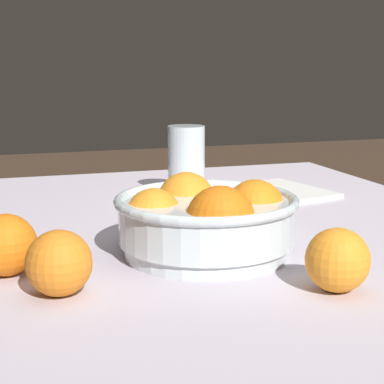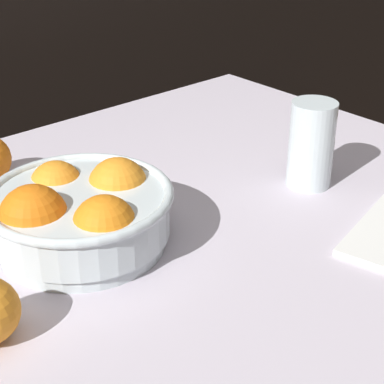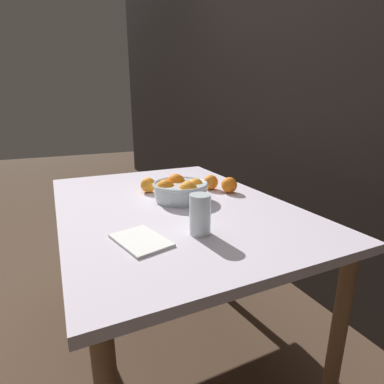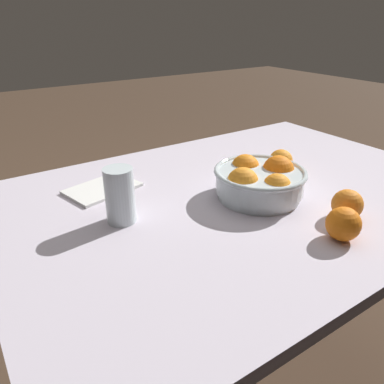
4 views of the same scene
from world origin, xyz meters
name	(u,v)px [view 2 (image 2 of 4)]	position (x,y,z in m)	size (l,w,h in m)	color
dining_table	(118,308)	(0.00, 0.00, 0.63)	(1.23, 0.85, 0.71)	silver
fruit_bowl	(80,212)	(-0.01, 0.05, 0.75)	(0.23, 0.23, 0.10)	silver
juice_glass	(311,149)	(0.33, -0.03, 0.76)	(0.07, 0.07, 0.13)	#F4A314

